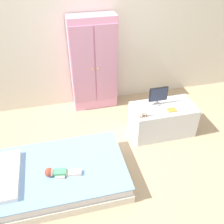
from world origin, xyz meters
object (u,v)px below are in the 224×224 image
object	(u,v)px
bed	(59,175)
doll	(56,173)
tv_stand	(162,119)
book_orange	(172,110)
wardrobe	(94,65)
rocking_horse_toy	(144,113)
tv_monitor	(158,95)

from	to	relation	value
bed	doll	xyz separation A→B (m)	(-0.01, -0.09, 0.15)
tv_stand	bed	bearing A→B (deg)	-159.20
bed	book_orange	bearing A→B (deg)	16.59
bed	wardrobe	bearing A→B (deg)	64.53
bed	tv_stand	world-z (taller)	tv_stand
tv_stand	rocking_horse_toy	distance (m)	0.46
doll	wardrobe	xyz separation A→B (m)	(0.71, 1.56, 0.46)
bed	rocking_horse_toy	bearing A→B (deg)	20.09
rocking_horse_toy	book_orange	xyz separation A→B (m)	(0.40, 0.04, -0.06)
bed	doll	bearing A→B (deg)	-98.90
doll	tv_stand	bearing A→B (deg)	23.58
wardrobe	rocking_horse_toy	distance (m)	1.16
tv_stand	tv_monitor	bearing A→B (deg)	131.40
wardrobe	book_orange	xyz separation A→B (m)	(0.85, -1.00, -0.29)
rocking_horse_toy	tv_stand	bearing A→B (deg)	23.19
bed	wardrobe	world-z (taller)	wardrobe
book_orange	rocking_horse_toy	bearing A→B (deg)	-174.09
wardrobe	tv_stand	bearing A→B (deg)	-48.73
wardrobe	book_orange	bearing A→B (deg)	-49.57
wardrobe	tv_monitor	xyz separation A→B (m)	(0.72, -0.82, -0.14)
book_orange	tv_stand	bearing A→B (deg)	122.13
bed	rocking_horse_toy	world-z (taller)	rocking_horse_toy
doll	tv_monitor	size ratio (longest dim) A/B	1.50
bed	tv_monitor	xyz separation A→B (m)	(1.42, 0.64, 0.47)
bed	rocking_horse_toy	size ratio (longest dim) A/B	11.90
doll	book_orange	xyz separation A→B (m)	(1.57, 0.55, 0.17)
tv_monitor	rocking_horse_toy	world-z (taller)	tv_monitor
doll	tv_stand	xyz separation A→B (m)	(1.50, 0.66, -0.05)
doll	book_orange	distance (m)	1.67
bed	tv_monitor	world-z (taller)	tv_monitor
book_orange	wardrobe	bearing A→B (deg)	130.43
rocking_horse_toy	bed	bearing A→B (deg)	-159.91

